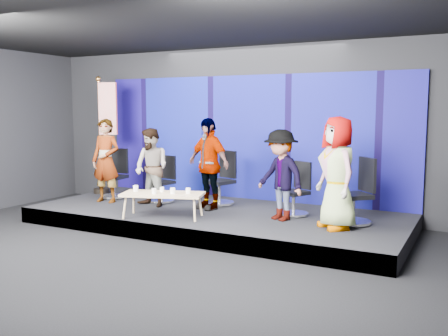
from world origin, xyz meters
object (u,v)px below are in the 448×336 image
at_px(panelist_a, 106,161).
at_px(chair_d, 296,198).
at_px(panelist_e, 337,173).
at_px(mug_d, 173,191).
at_px(mug_e, 188,191).
at_px(chair_b, 163,187).
at_px(panelist_c, 208,164).
at_px(mug_c, 162,189).
at_px(flag_stand, 105,132).
at_px(coffee_table, 163,195).
at_px(mug_a, 136,188).
at_px(mug_b, 154,191).
at_px(panelist_d, 281,175).
at_px(chair_e, 356,202).
at_px(chair_a, 115,182).
at_px(chair_c, 221,187).
at_px(panelist_b, 152,168).

height_order(panelist_a, chair_d, panelist_a).
relative_size(panelist_e, mug_d, 16.98).
bearing_deg(mug_e, chair_b, 139.91).
xyz_separation_m(panelist_c, mug_c, (-0.41, -0.96, -0.39)).
distance_m(chair_b, panelist_c, 1.31).
bearing_deg(flag_stand, coffee_table, -45.25).
height_order(panelist_a, flag_stand, flag_stand).
bearing_deg(mug_a, mug_b, -8.46).
relative_size(panelist_d, mug_a, 14.47).
bearing_deg(chair_e, mug_d, -114.62).
distance_m(chair_a, chair_c, 2.42).
bearing_deg(mug_d, chair_d, 34.73).
distance_m(panelist_b, flag_stand, 2.04).
bearing_deg(mug_c, panelist_c, 66.97).
bearing_deg(panelist_a, chair_c, 15.78).
bearing_deg(panelist_c, panelist_b, -146.29).
height_order(chair_b, mug_c, chair_b).
bearing_deg(panelist_a, mug_a, -35.39).
relative_size(chair_c, panelist_e, 0.60).
height_order(mug_c, mug_d, mug_d).
bearing_deg(panelist_b, chair_c, 46.50).
bearing_deg(mug_e, flag_stand, 156.20).
bearing_deg(mug_a, flag_stand, 142.38).
xyz_separation_m(chair_d, coffee_table, (-2.01, -1.26, 0.08)).
xyz_separation_m(chair_a, panelist_c, (2.37, -0.12, 0.52)).
xyz_separation_m(panelist_c, mug_d, (-0.13, -1.03, -0.38)).
bearing_deg(chair_e, mug_e, -116.14).
bearing_deg(panelist_d, panelist_c, -164.42).
distance_m(chair_e, flag_stand, 5.79).
bearing_deg(panelist_c, panelist_e, 8.39).
distance_m(panelist_a, coffee_table, 2.04).
height_order(chair_c, mug_e, chair_c).
height_order(chair_b, panelist_b, panelist_b).
height_order(panelist_c, mug_a, panelist_c).
bearing_deg(flag_stand, chair_b, -23.56).
relative_size(panelist_a, chair_c, 1.59).
bearing_deg(mug_b, chair_c, 75.90).
bearing_deg(chair_a, mug_b, -39.19).
xyz_separation_m(chair_d, flag_stand, (-4.56, 0.22, 1.07)).
xyz_separation_m(panelist_b, chair_e, (3.89, 0.34, -0.40)).
bearing_deg(chair_b, mug_e, -29.92).
height_order(chair_e, coffee_table, chair_e).
bearing_deg(panelist_e, mug_d, -122.03).
height_order(panelist_e, coffee_table, panelist_e).
bearing_deg(chair_b, panelist_c, 1.37).
xyz_separation_m(mug_b, mug_c, (0.00, 0.24, -0.00)).
distance_m(chair_a, panelist_e, 5.02).
distance_m(panelist_b, mug_e, 1.34).
xyz_separation_m(panelist_a, chair_d, (3.87, 0.57, -0.54)).
xyz_separation_m(chair_c, mug_b, (-0.43, -1.70, 0.13)).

